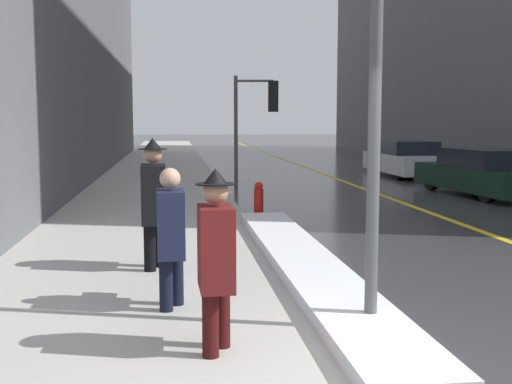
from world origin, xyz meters
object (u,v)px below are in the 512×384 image
Objects in this scene: pedestrian_in_glasses at (171,231)px; parked_car_dark_green at (484,173)px; pedestrian_trailing at (154,198)px; parked_car_white at (405,159)px; pedestrian_in_fedora at (216,254)px; fire_hydrant at (259,199)px; traffic_light_near at (260,107)px; lamp_post at (377,3)px.

parked_car_dark_green is at bearing 137.14° from pedestrian_in_glasses.
pedestrian_trailing reaches higher than parked_car_white.
pedestrian_in_fedora is 2.29× the size of fire_hydrant.
traffic_light_near reaches higher than pedestrian_in_glasses.
traffic_light_near is 10.71m from pedestrian_trailing.
traffic_light_near is (0.71, 13.01, -0.71)m from lamp_post.
pedestrian_in_glasses reaches higher than fire_hydrant.
traffic_light_near reaches higher than fire_hydrant.
fire_hydrant is at bearing 155.26° from pedestrian_trailing.
parked_car_white is (5.61, 3.04, -1.75)m from traffic_light_near.
lamp_post is 7.33× the size of fire_hydrant.
lamp_post is at bearing 62.08° from pedestrian_in_glasses.
lamp_post is 12.22m from parked_car_dark_green.
pedestrian_trailing is 2.52× the size of fire_hydrant.
pedestrian_in_fedora is 1.06× the size of pedestrian_in_glasses.
traffic_light_near is at bearing 166.53° from pedestrian_in_glasses.
fire_hydrant is (-0.08, 7.47, -2.71)m from lamp_post.
pedestrian_in_fedora is 0.36× the size of parked_car_white.
lamp_post is at bearing 143.42° from parked_car_dark_green.
pedestrian_in_fedora is 8.04m from fire_hydrant.
traffic_light_near is 6.50m from parked_car_dark_green.
traffic_light_near is at bearing 118.00° from parked_car_white.
lamp_post is at bearing 158.08° from parked_car_white.
pedestrian_trailing is (-2.82, -10.24, -1.38)m from traffic_light_near.
lamp_post is 3.06m from pedestrian_in_glasses.
traffic_light_near is 12.43m from pedestrian_in_glasses.
pedestrian_trailing is at bearing -113.40° from fire_hydrant.
lamp_post is 13.04m from traffic_light_near.
traffic_light_near reaches higher than pedestrian_trailing.
parked_car_white is at bearing 68.51° from lamp_post.
lamp_post is at bearing -83.55° from traffic_light_near.
parked_car_white reaches higher than parked_car_dark_green.
parked_car_white is (0.02, 5.86, 0.01)m from parked_car_dark_green.
pedestrian_in_glasses is at bearing 133.62° from parked_car_dark_green.
lamp_post reaches higher than parked_car_dark_green.
parked_car_dark_green is at bearing 179.36° from parked_car_white.
traffic_light_near is at bearing 58.35° from parked_car_dark_green.
parked_car_dark_green is 1.05× the size of parked_car_white.
lamp_post is 2.91× the size of pedestrian_trailing.
pedestrian_in_glasses is (-2.59, -12.06, -1.52)m from traffic_light_near.
pedestrian_trailing is (-0.61, 3.19, 0.09)m from pedestrian_in_fedora.
traffic_light_near reaches higher than pedestrian_in_fedora.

